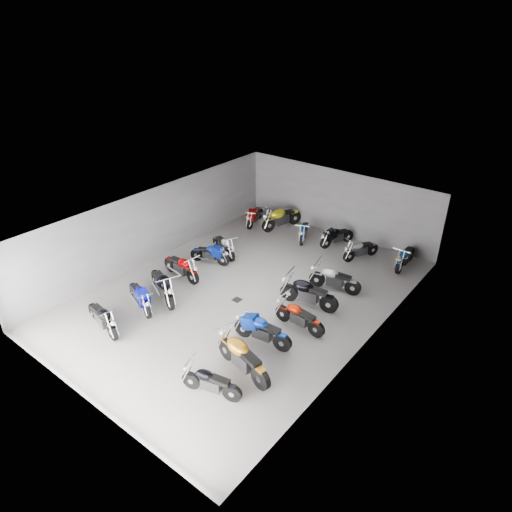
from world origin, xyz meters
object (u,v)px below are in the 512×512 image
object	(u,v)px
motorcycle_left_e	(210,254)
motorcycle_right_d	(299,316)
motorcycle_left_f	(224,245)
motorcycle_right_b	(242,357)
motorcycle_back_d	(337,236)
motorcycle_back_b	(281,218)
motorcycle_left_a	(102,318)
motorcycle_left_d	(182,267)
motorcycle_right_f	(334,279)
motorcycle_right_e	(308,293)
motorcycle_right_a	(210,382)
motorcycle_back_c	(304,231)
motorcycle_right_c	(262,330)
drain_grate	(237,300)
motorcycle_left_b	(140,297)
motorcycle_back_a	(255,216)
motorcycle_left_c	(162,286)
motorcycle_back_e	(361,249)
motorcycle_back_f	(405,257)

from	to	relation	value
motorcycle_left_e	motorcycle_right_d	bearing A→B (deg)	58.53
motorcycle_left_e	motorcycle_left_f	world-z (taller)	motorcycle_left_f
motorcycle_right_b	motorcycle_back_d	distance (m)	9.46
motorcycle_right_b	motorcycle_back_b	world-z (taller)	motorcycle_right_b
motorcycle_left_a	motorcycle_right_b	xyz separation A→B (m)	(5.09, 1.36, 0.07)
motorcycle_left_d	motorcycle_right_d	bearing A→B (deg)	96.95
motorcycle_right_f	motorcycle_right_e	bearing A→B (deg)	158.93
motorcycle_left_d	motorcycle_right_a	world-z (taller)	motorcycle_left_d
motorcycle_back_b	motorcycle_back_c	xyz separation A→B (m)	(1.61, -0.39, -0.12)
motorcycle_back_c	motorcycle_right_a	bearing A→B (deg)	84.74
motorcycle_left_d	motorcycle_right_c	distance (m)	5.27
drain_grate	motorcycle_left_f	world-z (taller)	motorcycle_left_f
motorcycle_left_d	motorcycle_right_b	distance (m)	6.14
motorcycle_left_f	motorcycle_back_d	size ratio (longest dim) A/B	1.02
motorcycle_right_c	motorcycle_back_b	bearing A→B (deg)	23.34
motorcycle_left_b	motorcycle_back_a	bearing A→B (deg)	-151.17
motorcycle_left_a	motorcycle_back_d	xyz separation A→B (m)	(3.10, 10.61, -0.04)
motorcycle_left_f	motorcycle_right_d	world-z (taller)	motorcycle_right_d
motorcycle_left_e	motorcycle_right_f	bearing A→B (deg)	88.27
drain_grate	motorcycle_left_f	distance (m)	3.72
motorcycle_right_d	motorcycle_left_d	bearing A→B (deg)	92.96
motorcycle_left_a	motorcycle_right_d	bearing A→B (deg)	139.91
motorcycle_left_c	motorcycle_back_b	distance (m)	7.96
motorcycle_back_d	motorcycle_back_b	bearing A→B (deg)	21.89
motorcycle_back_d	motorcycle_right_f	bearing A→B (deg)	138.85
motorcycle_left_d	motorcycle_right_b	bearing A→B (deg)	68.98
motorcycle_left_e	motorcycle_right_f	world-z (taller)	motorcycle_right_f
motorcycle_left_a	motorcycle_back_e	xyz separation A→B (m)	(4.58, 10.11, -0.05)
motorcycle_left_d	motorcycle_back_c	distance (m)	6.39
motorcycle_right_e	motorcycle_back_e	bearing A→B (deg)	-7.85
motorcycle_left_d	motorcycle_back_d	world-z (taller)	motorcycle_left_d
drain_grate	motorcycle_right_f	world-z (taller)	motorcycle_right_f
motorcycle_right_b	motorcycle_left_a	bearing A→B (deg)	117.20
motorcycle_back_e	motorcycle_right_e	bearing A→B (deg)	115.52
motorcycle_right_a	motorcycle_back_c	distance (m)	10.60
motorcycle_right_b	motorcycle_left_d	bearing A→B (deg)	75.86
motorcycle_back_c	motorcycle_left_e	bearing A→B (deg)	42.73
motorcycle_back_c	motorcycle_left_f	bearing A→B (deg)	36.91
motorcycle_left_c	motorcycle_back_d	size ratio (longest dim) A/B	1.24
motorcycle_left_e	motorcycle_back_a	world-z (taller)	motorcycle_back_a
motorcycle_back_e	motorcycle_right_c	bearing A→B (deg)	114.52
motorcycle_left_a	motorcycle_right_c	xyz separation A→B (m)	(4.71, 2.81, 0.01)
motorcycle_left_f	motorcycle_right_b	bearing A→B (deg)	67.02
motorcycle_left_b	motorcycle_right_b	xyz separation A→B (m)	(5.12, -0.27, 0.08)
motorcycle_right_b	motorcycle_back_d	size ratio (longest dim) A/B	1.29
motorcycle_left_e	motorcycle_right_a	size ratio (longest dim) A/B	0.98
motorcycle_back_a	motorcycle_back_b	bearing A→B (deg)	-178.99
motorcycle_back_a	motorcycle_back_c	distance (m)	2.97
motorcycle_back_b	motorcycle_left_b	bearing A→B (deg)	106.79
motorcycle_right_a	motorcycle_back_f	xyz separation A→B (m)	(1.47, 10.51, 0.03)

